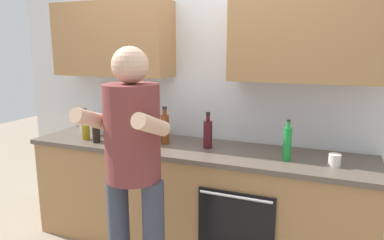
% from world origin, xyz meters
% --- Properties ---
extents(back_wall_unit, '(4.00, 0.38, 2.50)m').
position_xyz_m(back_wall_unit, '(0.00, 0.28, 1.49)').
color(back_wall_unit, silver).
rests_on(back_wall_unit, ground).
extents(counter, '(2.84, 0.67, 0.90)m').
position_xyz_m(counter, '(0.00, -0.00, 0.45)').
color(counter, '#A37547').
rests_on(counter, ground).
extents(person_standing, '(0.49, 0.45, 1.71)m').
position_xyz_m(person_standing, '(-0.06, -0.79, 1.01)').
color(person_standing, '#383D4C').
rests_on(person_standing, ground).
extents(bottle_wine, '(0.07, 0.07, 0.30)m').
position_xyz_m(bottle_wine, '(0.13, 0.03, 1.02)').
color(bottle_wine, '#471419').
rests_on(bottle_wine, counter).
extents(bottle_soda, '(0.06, 0.06, 0.30)m').
position_xyz_m(bottle_soda, '(0.77, -0.06, 1.03)').
color(bottle_soda, '#198C33').
rests_on(bottle_soda, counter).
extents(bottle_soy, '(0.06, 0.06, 0.23)m').
position_xyz_m(bottle_soy, '(-0.81, -0.17, 0.99)').
color(bottle_soy, black).
rests_on(bottle_soy, counter).
extents(bottle_oil, '(0.07, 0.07, 0.28)m').
position_xyz_m(bottle_oil, '(-0.97, -0.12, 1.01)').
color(bottle_oil, olive).
rests_on(bottle_oil, counter).
extents(bottle_vinegar, '(0.07, 0.07, 0.32)m').
position_xyz_m(bottle_vinegar, '(-0.25, 0.02, 1.04)').
color(bottle_vinegar, brown).
rests_on(bottle_vinegar, counter).
extents(cup_coffee, '(0.08, 0.08, 0.09)m').
position_xyz_m(cup_coffee, '(1.09, -0.07, 0.94)').
color(cup_coffee, white).
rests_on(cup_coffee, counter).
extents(cup_tea, '(0.08, 0.08, 0.10)m').
position_xyz_m(cup_tea, '(-0.83, 0.19, 0.95)').
color(cup_tea, '#33598C').
rests_on(cup_tea, counter).
extents(cup_ceramic, '(0.08, 0.08, 0.11)m').
position_xyz_m(cup_ceramic, '(-0.43, 0.20, 0.95)').
color(cup_ceramic, '#BF4C47').
rests_on(cup_ceramic, counter).
extents(mixing_bowl, '(0.29, 0.29, 0.10)m').
position_xyz_m(mixing_bowl, '(-0.45, -0.06, 0.95)').
color(mixing_bowl, silver).
rests_on(mixing_bowl, counter).
extents(grocery_bag_produce, '(0.24, 0.24, 0.17)m').
position_xyz_m(grocery_bag_produce, '(-1.03, 0.10, 0.99)').
color(grocery_bag_produce, silver).
rests_on(grocery_bag_produce, counter).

